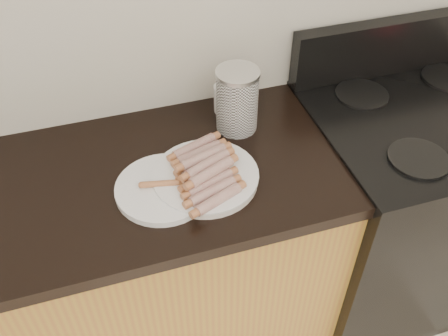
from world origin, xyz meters
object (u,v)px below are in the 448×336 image
object	(u,v)px
canister	(237,100)
main_plate	(206,178)
mug	(225,98)
stove	(400,209)
side_plate	(164,188)

from	to	relation	value
canister	main_plate	bearing A→B (deg)	-128.09
main_plate	mug	bearing A→B (deg)	63.11
mug	stove	bearing A→B (deg)	-21.12
side_plate	mug	xyz separation A→B (m)	(0.27, 0.30, 0.04)
canister	mug	world-z (taller)	canister
canister	mug	size ratio (longest dim) A/B	2.21
canister	mug	xyz separation A→B (m)	(-0.01, 0.09, -0.06)
main_plate	stove	bearing A→B (deg)	3.96
side_plate	mug	distance (m)	0.41
canister	side_plate	bearing A→B (deg)	-143.47
main_plate	mug	world-z (taller)	mug
main_plate	side_plate	distance (m)	0.12
stove	mug	bearing A→B (deg)	158.88
mug	canister	bearing A→B (deg)	-84.95
stove	side_plate	distance (m)	1.02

